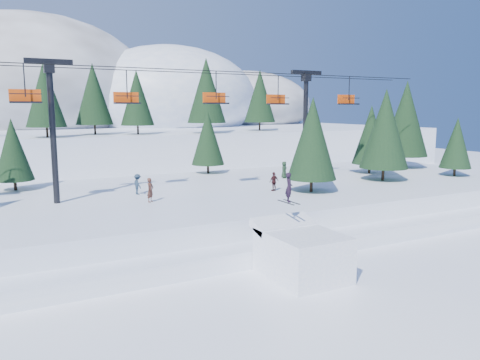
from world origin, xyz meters
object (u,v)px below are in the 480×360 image
chairlift (188,109)px  banner_near (339,245)px  jump_kicker (301,253)px  banner_far (351,235)px

chairlift → banner_near: size_ratio=16.12×
banner_near → chairlift: bearing=112.4°
jump_kicker → banner_near: jump_kicker is taller
jump_kicker → banner_far: jump_kicker is taller
jump_kicker → banner_near: 5.39m
banner_far → banner_near: bearing=-146.7°
jump_kicker → banner_far: size_ratio=2.00×
chairlift → banner_far: bearing=-55.9°
jump_kicker → chairlift: (-0.57, 15.28, 7.94)m
chairlift → banner_near: 16.43m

